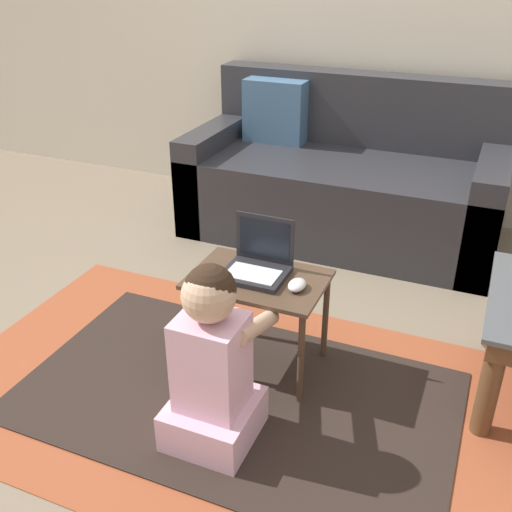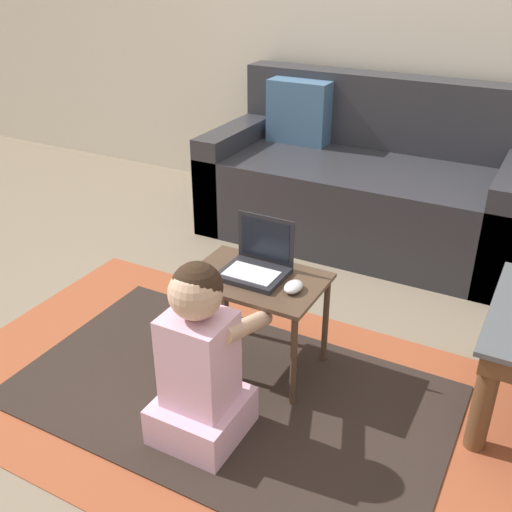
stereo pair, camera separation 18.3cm
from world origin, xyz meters
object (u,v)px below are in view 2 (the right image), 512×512
(computer_mouse, at_px, (293,287))
(laptop, at_px, (256,265))
(couch, at_px, (363,185))
(person_seated, at_px, (200,361))
(laptop_desk, at_px, (257,291))

(computer_mouse, bearing_deg, laptop, 164.67)
(couch, xyz_separation_m, person_seated, (0.07, -1.78, 0.00))
(laptop_desk, distance_m, laptop, 0.10)
(laptop_desk, distance_m, computer_mouse, 0.18)
(laptop, relative_size, computer_mouse, 2.54)
(laptop_desk, bearing_deg, laptop, 118.59)
(computer_mouse, bearing_deg, person_seated, -110.10)
(couch, xyz_separation_m, laptop, (0.04, -1.34, 0.14))
(computer_mouse, bearing_deg, couch, 98.66)
(laptop, bearing_deg, person_seated, -85.98)
(couch, relative_size, laptop_desk, 3.40)
(laptop, relative_size, person_seated, 0.35)
(laptop, bearing_deg, computer_mouse, -15.33)
(computer_mouse, xyz_separation_m, person_seated, (-0.14, -0.39, -0.12))
(couch, xyz_separation_m, computer_mouse, (0.21, -1.38, 0.12))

